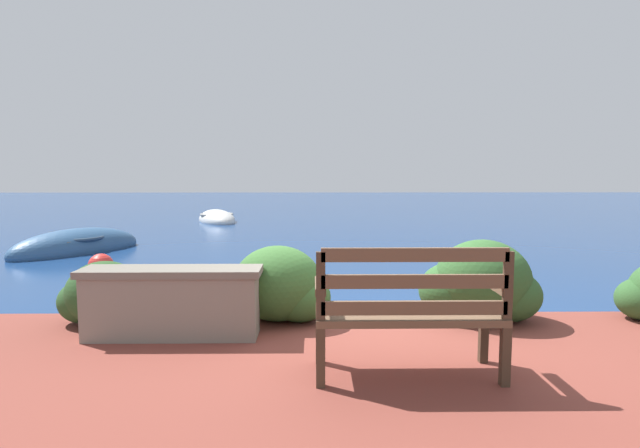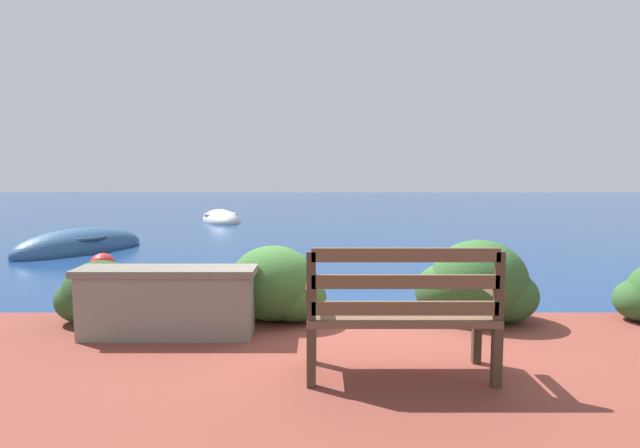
# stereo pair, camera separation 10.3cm
# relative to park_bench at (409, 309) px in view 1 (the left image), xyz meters

# --- Properties ---
(ground_plane) EXTENTS (80.00, 80.00, 0.00)m
(ground_plane) POSITION_rel_park_bench_xyz_m (-0.01, 1.61, -0.70)
(ground_plane) COLOR navy
(park_bench) EXTENTS (1.29, 0.48, 0.93)m
(park_bench) POSITION_rel_park_bench_xyz_m (0.00, 0.00, 0.00)
(park_bench) COLOR #433123
(park_bench) RESTS_ON patio_terrace
(stone_wall) EXTENTS (1.53, 0.39, 0.60)m
(stone_wall) POSITION_rel_park_bench_xyz_m (-1.87, 0.88, -0.18)
(stone_wall) COLOR gray
(stone_wall) RESTS_ON patio_terrace
(hedge_clump_far_left) EXTENTS (0.88, 0.63, 0.60)m
(hedge_clump_far_left) POSITION_rel_park_bench_xyz_m (-2.61, 1.25, -0.22)
(hedge_clump_far_left) COLOR #284C23
(hedge_clump_far_left) RESTS_ON patio_terrace
(hedge_clump_left) EXTENTS (1.06, 0.76, 0.72)m
(hedge_clump_left) POSITION_rel_park_bench_xyz_m (-1.01, 1.37, -0.17)
(hedge_clump_left) COLOR #38662D
(hedge_clump_left) RESTS_ON patio_terrace
(hedge_clump_centre) EXTENTS (1.14, 0.82, 0.78)m
(hedge_clump_centre) POSITION_rel_park_bench_xyz_m (0.95, 1.36, -0.15)
(hedge_clump_centre) COLOR #2D5628
(hedge_clump_centre) RESTS_ON patio_terrace
(rowboat_nearest) EXTENTS (2.41, 3.02, 0.86)m
(rowboat_nearest) POSITION_rel_park_bench_xyz_m (-5.60, 7.07, -0.63)
(rowboat_nearest) COLOR #2D517A
(rowboat_nearest) RESTS_ON ground_plane
(rowboat_mid) EXTENTS (2.04, 2.78, 0.73)m
(rowboat_mid) POSITION_rel_park_bench_xyz_m (-3.97, 13.74, -0.64)
(rowboat_mid) COLOR silver
(rowboat_mid) RESTS_ON ground_plane
(mooring_buoy) EXTENTS (0.46, 0.46, 0.42)m
(mooring_buoy) POSITION_rel_park_bench_xyz_m (-4.26, 5.06, -0.63)
(mooring_buoy) COLOR red
(mooring_buoy) RESTS_ON ground_plane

